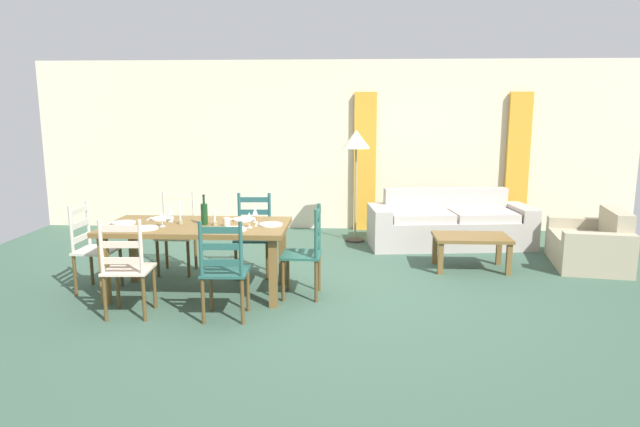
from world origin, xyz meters
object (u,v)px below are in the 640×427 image
(wine_glass_near_left, at_px, (162,216))
(standing_lamp, at_px, (356,146))
(dining_chair_head_east, at_px, (306,252))
(dining_chair_near_right, at_px, (224,270))
(armchair_upholstered, at_px, (593,246))
(dining_chair_far_left, at_px, (177,233))
(wine_bottle, at_px, (204,213))
(dining_chair_near_left, at_px, (127,268))
(wine_glass_far_right, at_px, (255,212))
(wine_glass_near_right, at_px, (249,217))
(couch, at_px, (449,225))
(coffee_cup_primary, at_px, (227,222))
(coffee_table, at_px, (471,241))
(dining_table, at_px, (197,232))
(dining_chair_far_right, at_px, (254,235))
(wine_glass_far_left, at_px, (170,211))
(dining_chair_head_west, at_px, (92,247))

(wine_glass_near_left, xyz_separation_m, standing_lamp, (2.00, 2.60, 0.55))
(dining_chair_head_east, bearing_deg, dining_chair_near_right, -135.12)
(armchair_upholstered, height_order, standing_lamp, standing_lamp)
(dining_chair_far_left, xyz_separation_m, wine_glass_near_left, (0.14, -0.91, 0.38))
(dining_chair_far_left, height_order, wine_bottle, wine_bottle)
(wine_bottle, bearing_deg, dining_chair_near_left, -128.34)
(dining_chair_far_left, bearing_deg, wine_glass_far_right, -31.12)
(dining_chair_head_east, xyz_separation_m, standing_lamp, (0.53, 2.51, 0.93))
(wine_glass_near_right, height_order, couch, wine_glass_near_right)
(coffee_cup_primary, bearing_deg, coffee_table, 22.63)
(dining_table, height_order, dining_chair_near_right, dining_chair_near_right)
(dining_chair_head_east, height_order, standing_lamp, standing_lamp)
(standing_lamp, bearing_deg, coffee_table, -44.95)
(wine_glass_far_right, relative_size, standing_lamp, 0.10)
(wine_glass_near_right, bearing_deg, dining_chair_head_east, 9.72)
(wine_glass_near_left, xyz_separation_m, armchair_upholstered, (4.97, 1.44, -0.61))
(wine_glass_near_left, relative_size, wine_glass_far_right, 1.00)
(dining_chair_near_right, height_order, dining_chair_far_right, same)
(dining_chair_near_right, xyz_separation_m, wine_glass_far_right, (0.14, 0.88, 0.38))
(dining_table, height_order, dining_chair_head_east, dining_chair_head_east)
(armchair_upholstered, bearing_deg, wine_glass_near_left, -163.88)
(dining_chair_far_left, relative_size, coffee_table, 1.07)
(dining_chair_far_left, xyz_separation_m, couch, (3.49, 1.51, -0.19))
(dining_chair_head_east, distance_m, couch, 2.99)
(dining_chair_far_right, height_order, standing_lamp, standing_lamp)
(wine_glass_far_left, bearing_deg, dining_table, -22.34)
(dining_chair_head_west, bearing_deg, wine_glass_far_right, 3.81)
(dining_table, xyz_separation_m, dining_chair_far_left, (-0.46, 0.78, -0.19))
(dining_chair_far_left, xyz_separation_m, armchair_upholstered, (5.11, 0.53, -0.23))
(wine_glass_near_right, xyz_separation_m, armchair_upholstered, (4.07, 1.44, -0.61))
(dining_chair_far_left, height_order, wine_glass_far_right, dining_chair_far_left)
(dining_chair_near_right, height_order, dining_chair_head_east, same)
(standing_lamp, bearing_deg, dining_chair_far_left, -141.71)
(wine_glass_far_left, xyz_separation_m, couch, (3.34, 2.16, -0.57))
(wine_glass_far_left, bearing_deg, wine_bottle, -18.34)
(dining_chair_far_left, distance_m, coffee_table, 3.56)
(wine_glass_far_right, bearing_deg, dining_chair_head_west, -176.19)
(standing_lamp, bearing_deg, dining_chair_far_right, -124.67)
(wine_bottle, xyz_separation_m, wine_glass_near_right, (0.50, -0.13, -0.01))
(coffee_table, bearing_deg, coffee_cup_primary, -157.37)
(dining_chair_far_left, bearing_deg, coffee_cup_primary, -46.98)
(dining_chair_near_right, bearing_deg, armchair_upholstered, 26.02)
(coffee_table, xyz_separation_m, standing_lamp, (-1.40, 1.40, 1.06))
(wine_bottle, distance_m, standing_lamp, 3.00)
(coffee_cup_primary, bearing_deg, wine_glass_near_left, -175.49)
(dining_chair_head_east, relative_size, wine_bottle, 3.04)
(wine_glass_near_left, xyz_separation_m, wine_glass_far_right, (0.92, 0.27, 0.00))
(wine_bottle, relative_size, armchair_upholstered, 0.25)
(dining_chair_near_left, relative_size, coffee_cup_primary, 10.67)
(dining_chair_head_west, relative_size, armchair_upholstered, 0.76)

